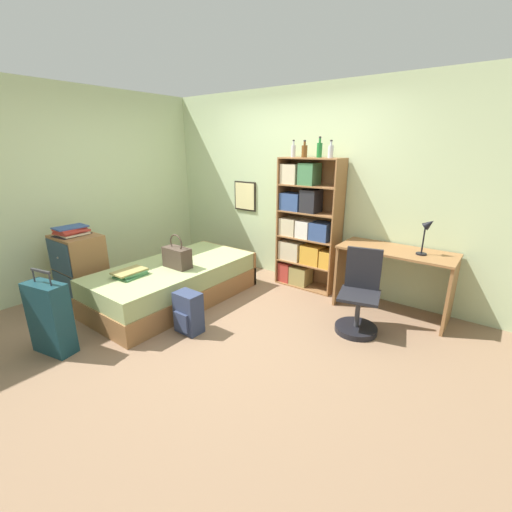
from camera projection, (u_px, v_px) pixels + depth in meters
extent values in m
plane|color=#84664C|center=(220.00, 317.00, 3.88)|extent=(14.00, 14.00, 0.00)
cube|color=beige|center=(298.00, 188.00, 4.71)|extent=(10.00, 0.06, 2.60)
cube|color=black|center=(245.00, 196.00, 5.25)|extent=(0.40, 0.02, 0.44)
cube|color=beige|center=(245.00, 196.00, 5.24)|extent=(0.36, 0.01, 0.40)
cube|color=beige|center=(100.00, 188.00, 4.75)|extent=(0.06, 10.00, 2.60)
cube|color=olive|center=(175.00, 291.00, 4.28)|extent=(1.02, 2.03, 0.25)
cube|color=#9EAD70|center=(173.00, 273.00, 4.21)|extent=(0.99, 2.00, 0.22)
cube|color=olive|center=(227.00, 262.00, 5.00)|extent=(1.02, 0.04, 0.47)
cube|color=#47382D|center=(177.00, 258.00, 4.06)|extent=(0.35, 0.17, 0.24)
torus|color=#47382D|center=(176.00, 243.00, 4.01)|extent=(0.21, 0.02, 0.21)
cube|color=#427A4C|center=(131.00, 275.00, 3.82)|extent=(0.28, 0.33, 0.02)
cube|color=#427A4C|center=(131.00, 273.00, 3.82)|extent=(0.25, 0.28, 0.02)
cube|color=#427A4C|center=(131.00, 272.00, 3.82)|extent=(0.24, 0.29, 0.01)
cube|color=#99894C|center=(129.00, 271.00, 3.81)|extent=(0.23, 0.36, 0.02)
cube|color=#143842|center=(50.00, 318.00, 3.15)|extent=(0.44, 0.27, 0.69)
cylinder|color=#2D2D33|center=(34.00, 275.00, 3.07)|extent=(0.01, 0.01, 0.12)
cylinder|color=#2D2D33|center=(50.00, 279.00, 2.98)|extent=(0.01, 0.01, 0.12)
cube|color=#2D2D33|center=(40.00, 271.00, 3.00)|extent=(0.24, 0.07, 0.02)
cube|color=olive|center=(81.00, 268.00, 4.20)|extent=(0.57, 0.44, 0.84)
cube|color=#284256|center=(65.00, 289.00, 4.09)|extent=(0.53, 0.01, 0.38)
sphere|color=#B2A893|center=(64.00, 290.00, 4.08)|extent=(0.02, 0.02, 0.02)
cube|color=#284256|center=(59.00, 257.00, 3.97)|extent=(0.53, 0.01, 0.38)
sphere|color=#B2A893|center=(58.00, 258.00, 3.96)|extent=(0.02, 0.02, 0.02)
cube|color=#232328|center=(72.00, 235.00, 4.08)|extent=(0.32, 0.40, 0.01)
cube|color=beige|center=(72.00, 234.00, 4.07)|extent=(0.30, 0.30, 0.02)
cube|color=#B2382D|center=(72.00, 232.00, 4.07)|extent=(0.30, 0.37, 0.02)
cube|color=#B2382D|center=(70.00, 231.00, 4.03)|extent=(0.28, 0.30, 0.02)
cube|color=#B2382D|center=(70.00, 229.00, 4.04)|extent=(0.26, 0.33, 0.02)
cube|color=#334C84|center=(70.00, 227.00, 4.04)|extent=(0.25, 0.35, 0.01)
cube|color=olive|center=(283.00, 221.00, 4.73)|extent=(0.02, 0.33, 1.72)
cube|color=olive|center=(337.00, 230.00, 4.27)|extent=(0.02, 0.33, 1.72)
cube|color=olive|center=(315.00, 223.00, 4.62)|extent=(0.82, 0.01, 1.72)
cube|color=olive|center=(306.00, 285.00, 4.76)|extent=(0.78, 0.33, 0.02)
cube|color=olive|center=(307.00, 262.00, 4.66)|extent=(0.78, 0.33, 0.02)
cube|color=olive|center=(308.00, 238.00, 4.55)|extent=(0.78, 0.33, 0.02)
cube|color=olive|center=(309.00, 212.00, 4.45)|extent=(0.78, 0.33, 0.02)
cube|color=olive|center=(311.00, 186.00, 4.34)|extent=(0.78, 0.33, 0.02)
cube|color=olive|center=(312.00, 158.00, 4.24)|extent=(0.78, 0.33, 0.02)
cube|color=#B2382D|center=(287.00, 271.00, 4.87)|extent=(0.17, 0.25, 0.27)
cube|color=#99894C|center=(301.00, 275.00, 4.75)|extent=(0.25, 0.25, 0.25)
cube|color=beige|center=(292.00, 250.00, 4.73)|extent=(0.30, 0.25, 0.26)
cube|color=gold|center=(313.00, 254.00, 4.55)|extent=(0.27, 0.25, 0.25)
cube|color=gold|center=(328.00, 259.00, 4.43)|extent=(0.14, 0.25, 0.22)
cube|color=beige|center=(291.00, 226.00, 4.65)|extent=(0.23, 0.25, 0.23)
cube|color=silver|center=(306.00, 229.00, 4.52)|extent=(0.18, 0.25, 0.22)
cube|color=#334C84|center=(321.00, 231.00, 4.39)|extent=(0.25, 0.25, 0.23)
cube|color=#334C84|center=(293.00, 201.00, 4.53)|extent=(0.28, 0.25, 0.22)
cube|color=#232328|center=(311.00, 201.00, 4.37)|extent=(0.21, 0.25, 0.29)
cube|color=beige|center=(292.00, 174.00, 4.44)|extent=(0.23, 0.25, 0.25)
cube|color=#427A4C|center=(309.00, 174.00, 4.29)|extent=(0.21, 0.25, 0.27)
cylinder|color=#B7BCC1|center=(293.00, 151.00, 4.38)|extent=(0.06, 0.06, 0.15)
cylinder|color=#B7BCC1|center=(294.00, 143.00, 4.35)|extent=(0.02, 0.02, 0.05)
cylinder|color=#232328|center=(294.00, 140.00, 4.34)|extent=(0.03, 0.03, 0.02)
cylinder|color=brown|center=(304.00, 151.00, 4.22)|extent=(0.07, 0.07, 0.14)
cylinder|color=brown|center=(305.00, 143.00, 4.19)|extent=(0.03, 0.03, 0.05)
cylinder|color=#232328|center=(305.00, 141.00, 4.18)|extent=(0.03, 0.03, 0.02)
cylinder|color=#1E6B2D|center=(319.00, 150.00, 4.16)|extent=(0.07, 0.07, 0.17)
cylinder|color=#1E6B2D|center=(320.00, 141.00, 4.12)|extent=(0.03, 0.03, 0.05)
cylinder|color=#232328|center=(320.00, 137.00, 4.11)|extent=(0.03, 0.03, 0.02)
cylinder|color=#B7BCC1|center=(331.00, 152.00, 4.04)|extent=(0.06, 0.06, 0.14)
cylinder|color=#B7BCC1|center=(331.00, 143.00, 4.01)|extent=(0.03, 0.03, 0.04)
cylinder|color=#232328|center=(331.00, 141.00, 4.00)|extent=(0.03, 0.03, 0.02)
cube|color=olive|center=(397.00, 251.00, 3.79)|extent=(1.22, 0.53, 0.02)
cube|color=olive|center=(344.00, 272.00, 4.24)|extent=(0.03, 0.49, 0.73)
cube|color=olive|center=(451.00, 296.00, 3.56)|extent=(0.03, 0.49, 0.73)
cylinder|color=black|center=(421.00, 254.00, 3.62)|extent=(0.11, 0.11, 0.02)
cylinder|color=black|center=(423.00, 240.00, 3.57)|extent=(0.02, 0.02, 0.30)
cone|color=black|center=(429.00, 224.00, 3.50)|extent=(0.13, 0.09, 0.13)
cylinder|color=black|center=(356.00, 329.00, 3.58)|extent=(0.43, 0.43, 0.06)
cylinder|color=#333338|center=(357.00, 314.00, 3.53)|extent=(0.05, 0.05, 0.39)
cube|color=black|center=(359.00, 296.00, 3.46)|extent=(0.48, 0.48, 0.03)
cube|color=black|center=(363.00, 268.00, 3.55)|extent=(0.35, 0.12, 0.44)
cube|color=#2D3856|center=(189.00, 312.00, 3.53)|extent=(0.27, 0.18, 0.44)
cube|color=#2D3856|center=(181.00, 322.00, 3.47)|extent=(0.19, 0.03, 0.20)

